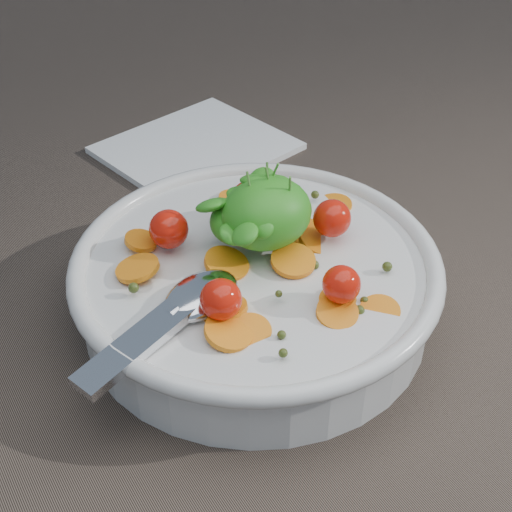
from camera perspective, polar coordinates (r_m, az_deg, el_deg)
ground at (r=0.52m, az=0.79°, el=-5.22°), size 6.00×6.00×0.00m
bowl at (r=0.51m, az=-0.02°, el=-1.96°), size 0.28×0.26×0.11m
napkin at (r=0.73m, az=-4.79°, el=8.60°), size 0.19×0.18×0.01m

